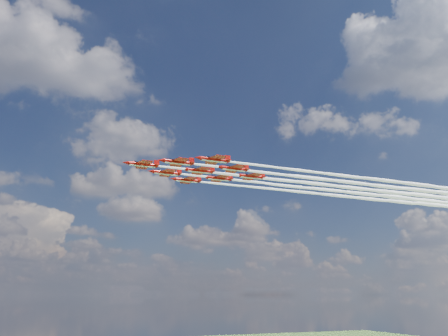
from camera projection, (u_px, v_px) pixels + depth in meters
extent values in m
cylinder|color=#A20D09|center=(142.00, 164.00, 127.43)|extent=(7.99, 1.21, 1.10)
cone|color=#A20D09|center=(125.00, 163.00, 125.60)|extent=(2.01, 1.12, 1.10)
cone|color=#A20D09|center=(158.00, 166.00, 129.15)|extent=(1.51, 1.02, 1.00)
ellipsoid|color=black|center=(136.00, 162.00, 126.82)|extent=(2.09, 0.94, 0.71)
cube|color=#A20D09|center=(144.00, 165.00, 127.60)|extent=(3.32, 9.21, 0.14)
cube|color=#A20D09|center=(156.00, 166.00, 128.89)|extent=(1.44, 3.61, 0.12)
cube|color=#A20D09|center=(157.00, 163.00, 129.22)|extent=(1.60, 0.16, 1.79)
cube|color=silver|center=(142.00, 166.00, 127.29)|extent=(7.49, 1.00, 0.12)
cylinder|color=#A20D09|center=(178.00, 162.00, 125.17)|extent=(7.99, 1.21, 1.10)
cone|color=#A20D09|center=(161.00, 160.00, 123.34)|extent=(2.01, 1.12, 1.10)
cone|color=#A20D09|center=(193.00, 164.00, 126.89)|extent=(1.51, 1.02, 1.00)
ellipsoid|color=black|center=(171.00, 160.00, 124.56)|extent=(2.09, 0.94, 0.71)
cube|color=#A20D09|center=(179.00, 162.00, 125.34)|extent=(3.32, 9.21, 0.14)
cube|color=#A20D09|center=(191.00, 164.00, 126.64)|extent=(1.44, 3.61, 0.12)
cube|color=#A20D09|center=(192.00, 161.00, 126.96)|extent=(1.60, 0.16, 1.79)
cube|color=silver|center=(178.00, 164.00, 125.03)|extent=(7.49, 1.00, 0.12)
cylinder|color=#A20D09|center=(166.00, 173.00, 136.16)|extent=(7.99, 1.21, 1.10)
cone|color=#A20D09|center=(150.00, 171.00, 134.33)|extent=(2.01, 1.12, 1.10)
cone|color=#A20D09|center=(181.00, 174.00, 137.88)|extent=(1.51, 1.02, 1.00)
ellipsoid|color=black|center=(160.00, 171.00, 135.55)|extent=(2.09, 0.94, 0.71)
cube|color=#A20D09|center=(168.00, 173.00, 136.33)|extent=(3.32, 9.21, 0.14)
cube|color=#A20D09|center=(178.00, 174.00, 137.62)|extent=(1.44, 3.61, 0.12)
cube|color=#A20D09|center=(179.00, 171.00, 137.95)|extent=(1.60, 0.16, 1.79)
cube|color=silver|center=(166.00, 174.00, 136.02)|extent=(7.49, 1.00, 0.12)
cylinder|color=#A20D09|center=(214.00, 160.00, 122.92)|extent=(7.99, 1.21, 1.10)
cone|color=#A20D09|center=(197.00, 158.00, 121.08)|extent=(2.01, 1.12, 1.10)
cone|color=#A20D09|center=(229.00, 162.00, 124.64)|extent=(1.51, 1.02, 1.00)
ellipsoid|color=black|center=(207.00, 157.00, 122.31)|extent=(2.09, 0.94, 0.71)
cube|color=#A20D09|center=(216.00, 160.00, 123.08)|extent=(3.32, 9.21, 0.14)
cube|color=#A20D09|center=(227.00, 161.00, 124.38)|extent=(1.44, 3.61, 0.12)
cube|color=#A20D09|center=(228.00, 158.00, 124.70)|extent=(1.60, 0.16, 1.79)
cube|color=silver|center=(214.00, 161.00, 122.78)|extent=(7.49, 1.00, 0.12)
cylinder|color=#A20D09|center=(199.00, 171.00, 133.90)|extent=(7.99, 1.21, 1.10)
cone|color=#A20D09|center=(184.00, 169.00, 132.07)|extent=(2.01, 1.12, 1.10)
cone|color=#A20D09|center=(214.00, 172.00, 135.63)|extent=(1.51, 1.02, 1.00)
ellipsoid|color=black|center=(193.00, 169.00, 133.30)|extent=(2.09, 0.94, 0.71)
cube|color=#A20D09|center=(201.00, 171.00, 134.07)|extent=(3.32, 9.21, 0.14)
cube|color=#A20D09|center=(212.00, 172.00, 135.37)|extent=(1.44, 3.61, 0.12)
cube|color=#A20D09|center=(212.00, 169.00, 135.69)|extent=(1.60, 0.16, 1.79)
cube|color=silver|center=(199.00, 172.00, 133.77)|extent=(7.49, 1.00, 0.12)
cylinder|color=#A20D09|center=(187.00, 180.00, 144.89)|extent=(7.99, 1.21, 1.10)
cone|color=#A20D09|center=(173.00, 179.00, 143.06)|extent=(2.01, 1.12, 1.10)
cone|color=#A20D09|center=(200.00, 182.00, 146.62)|extent=(1.51, 1.02, 1.00)
ellipsoid|color=black|center=(181.00, 178.00, 144.29)|extent=(2.09, 0.94, 0.71)
cube|color=#A20D09|center=(188.00, 180.00, 145.06)|extent=(3.32, 9.21, 0.14)
cube|color=#A20D09|center=(198.00, 181.00, 146.36)|extent=(1.44, 3.61, 0.12)
cube|color=#A20D09|center=(199.00, 179.00, 146.68)|extent=(1.60, 0.16, 1.79)
cube|color=silver|center=(187.00, 182.00, 144.75)|extent=(7.49, 1.00, 0.12)
cylinder|color=#A20D09|center=(234.00, 169.00, 131.65)|extent=(7.99, 1.21, 1.10)
cone|color=#A20D09|center=(219.00, 167.00, 129.82)|extent=(2.01, 1.12, 1.10)
cone|color=#A20D09|center=(248.00, 170.00, 133.37)|extent=(1.51, 1.02, 1.00)
ellipsoid|color=black|center=(228.00, 166.00, 131.04)|extent=(2.09, 0.94, 0.71)
cube|color=#A20D09|center=(235.00, 169.00, 131.82)|extent=(3.32, 9.21, 0.14)
cube|color=#A20D09|center=(246.00, 170.00, 133.11)|extent=(1.44, 3.61, 0.12)
cube|color=#A20D09|center=(246.00, 167.00, 133.44)|extent=(1.60, 0.16, 1.79)
cube|color=silver|center=(234.00, 170.00, 131.51)|extent=(7.49, 1.00, 0.12)
cylinder|color=#A20D09|center=(219.00, 178.00, 142.64)|extent=(7.99, 1.21, 1.10)
cone|color=#A20D09|center=(204.00, 177.00, 140.81)|extent=(2.01, 1.12, 1.10)
cone|color=#A20D09|center=(232.00, 180.00, 144.36)|extent=(1.51, 1.02, 1.00)
ellipsoid|color=black|center=(213.00, 176.00, 142.03)|extent=(2.09, 0.94, 0.71)
cube|color=#A20D09|center=(220.00, 179.00, 142.81)|extent=(3.32, 9.21, 0.14)
cube|color=#A20D09|center=(230.00, 180.00, 144.10)|extent=(1.44, 3.61, 0.12)
cube|color=#A20D09|center=(230.00, 177.00, 144.43)|extent=(1.60, 0.16, 1.79)
cube|color=silver|center=(219.00, 180.00, 142.50)|extent=(7.49, 1.00, 0.12)
cylinder|color=#A20D09|center=(251.00, 176.00, 140.38)|extent=(7.99, 1.21, 1.10)
cone|color=#A20D09|center=(237.00, 175.00, 138.55)|extent=(2.01, 1.12, 1.10)
cone|color=#A20D09|center=(264.00, 178.00, 142.10)|extent=(1.51, 1.02, 1.00)
ellipsoid|color=black|center=(246.00, 175.00, 139.78)|extent=(2.09, 0.94, 0.71)
cube|color=#A20D09|center=(253.00, 177.00, 140.55)|extent=(3.32, 9.21, 0.14)
cube|color=#A20D09|center=(262.00, 178.00, 141.85)|extent=(1.44, 3.61, 0.12)
cube|color=#A20D09|center=(263.00, 175.00, 142.17)|extent=(1.60, 0.16, 1.79)
cube|color=silver|center=(251.00, 178.00, 140.24)|extent=(7.49, 1.00, 0.12)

